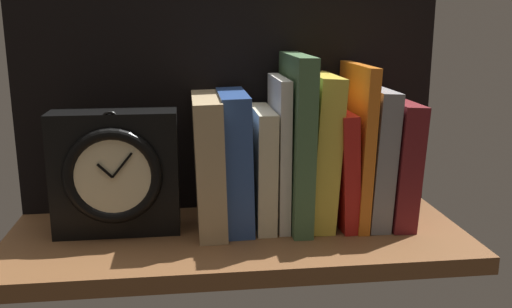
# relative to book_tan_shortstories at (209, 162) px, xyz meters

# --- Properties ---
(ground_plane) EXTENTS (0.68, 0.27, 0.03)m
(ground_plane) POSITION_rel_book_tan_shortstories_xyz_m (0.04, -0.04, -0.11)
(ground_plane) COLOR brown
(back_panel) EXTENTS (0.68, 0.01, 0.40)m
(back_panel) POSITION_rel_book_tan_shortstories_xyz_m (0.04, 0.09, 0.10)
(back_panel) COLOR black
(back_panel) RESTS_ON ground_plane
(book_tan_shortstories) EXTENTS (0.05, 0.17, 0.20)m
(book_tan_shortstories) POSITION_rel_book_tan_shortstories_xyz_m (0.00, 0.00, 0.00)
(book_tan_shortstories) COLOR tan
(book_tan_shortstories) RESTS_ON ground_plane
(book_blue_modern) EXTENTS (0.05, 0.14, 0.20)m
(book_blue_modern) POSITION_rel_book_tan_shortstories_xyz_m (0.04, 0.00, 0.00)
(book_blue_modern) COLOR #2D4C8E
(book_blue_modern) RESTS_ON ground_plane
(book_cream_twain) EXTENTS (0.03, 0.13, 0.18)m
(book_cream_twain) POSITION_rel_book_tan_shortstories_xyz_m (0.08, 0.00, -0.01)
(book_cream_twain) COLOR beige
(book_cream_twain) RESTS_ON ground_plane
(book_white_catcher) EXTENTS (0.02, 0.13, 0.23)m
(book_white_catcher) POSITION_rel_book_tan_shortstories_xyz_m (0.11, 0.00, 0.01)
(book_white_catcher) COLOR silver
(book_white_catcher) RESTS_ON ground_plane
(book_green_romantic) EXTENTS (0.03, 0.17, 0.26)m
(book_green_romantic) POSITION_rel_book_tan_shortstories_xyz_m (0.13, 0.00, 0.03)
(book_green_romantic) COLOR #476B44
(book_green_romantic) RESTS_ON ground_plane
(book_yellow_seinlanguage) EXTENTS (0.05, 0.14, 0.23)m
(book_yellow_seinlanguage) POSITION_rel_book_tan_shortstories_xyz_m (0.17, 0.00, 0.02)
(book_yellow_seinlanguage) COLOR gold
(book_yellow_seinlanguage) RESTS_ON ground_plane
(book_red_requiem) EXTENTS (0.03, 0.15, 0.18)m
(book_red_requiem) POSITION_rel_book_tan_shortstories_xyz_m (0.20, 0.00, -0.01)
(book_red_requiem) COLOR red
(book_red_requiem) RESTS_ON ground_plane
(book_orange_pandolfini) EXTENTS (0.02, 0.15, 0.24)m
(book_orange_pandolfini) POSITION_rel_book_tan_shortstories_xyz_m (0.23, 0.00, 0.02)
(book_orange_pandolfini) COLOR orange
(book_orange_pandolfini) RESTS_ON ground_plane
(book_gray_chess) EXTENTS (0.04, 0.15, 0.21)m
(book_gray_chess) POSITION_rel_book_tan_shortstories_xyz_m (0.25, 0.00, 0.00)
(book_gray_chess) COLOR gray
(book_gray_chess) RESTS_ON ground_plane
(book_maroon_dawkins) EXTENTS (0.04, 0.16, 0.19)m
(book_maroon_dawkins) POSITION_rel_book_tan_shortstories_xyz_m (0.29, 0.00, -0.00)
(book_maroon_dawkins) COLOR maroon
(book_maroon_dawkins) RESTS_ON ground_plane
(framed_clock) EXTENTS (0.18, 0.08, 0.19)m
(framed_clock) POSITION_rel_book_tan_shortstories_xyz_m (-0.14, -0.01, -0.01)
(framed_clock) COLOR black
(framed_clock) RESTS_ON ground_plane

